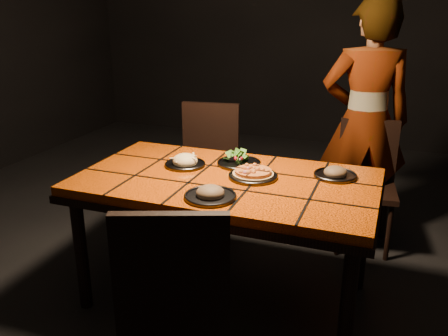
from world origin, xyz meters
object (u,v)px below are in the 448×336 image
(chair_far_right, at_px, (366,176))
(plate_pasta, at_px, (185,162))
(chair_near, at_px, (175,295))
(plate_pizza, at_px, (253,175))
(chair_far_left, at_px, (208,160))
(dining_table, at_px, (227,191))
(diner, at_px, (365,122))

(chair_far_right, xyz_separation_m, plate_pasta, (-0.97, -0.89, 0.27))
(plate_pasta, bearing_deg, chair_near, -67.70)
(chair_near, relative_size, plate_pizza, 3.56)
(chair_near, xyz_separation_m, chair_far_left, (-0.54, 1.64, -0.00))
(dining_table, height_order, diner, diner)
(dining_table, bearing_deg, chair_far_left, 118.83)
(chair_near, distance_m, diner, 2.05)
(dining_table, bearing_deg, chair_near, -84.15)
(plate_pizza, bearing_deg, diner, 65.77)
(dining_table, distance_m, plate_pasta, 0.32)
(chair_far_right, distance_m, plate_pizza, 1.12)
(chair_far_left, bearing_deg, chair_far_right, 0.03)
(chair_far_right, xyz_separation_m, plate_pizza, (-0.54, -0.94, 0.26))
(chair_far_right, relative_size, diner, 0.52)
(chair_near, xyz_separation_m, plate_pasta, (-0.38, 0.92, 0.23))
(chair_far_left, distance_m, chair_far_right, 1.14)
(diner, distance_m, plate_pizza, 1.19)
(chair_far_left, distance_m, diner, 1.16)
(dining_table, distance_m, chair_far_right, 1.21)
(chair_near, bearing_deg, plate_pizza, -114.51)
(diner, distance_m, plate_pasta, 1.38)
(dining_table, bearing_deg, diner, 61.10)
(chair_far_left, distance_m, plate_pasta, 0.78)
(chair_far_right, bearing_deg, plate_pizza, -127.01)
(chair_far_left, height_order, plate_pasta, chair_far_left)
(dining_table, distance_m, chair_near, 0.83)
(chair_far_right, height_order, plate_pizza, chair_far_right)
(chair_far_left, xyz_separation_m, plate_pasta, (0.16, -0.73, 0.23))
(chair_near, relative_size, chair_far_right, 1.08)
(plate_pizza, height_order, plate_pasta, plate_pasta)
(dining_table, bearing_deg, plate_pizza, 18.79)
(dining_table, bearing_deg, chair_far_right, 55.63)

